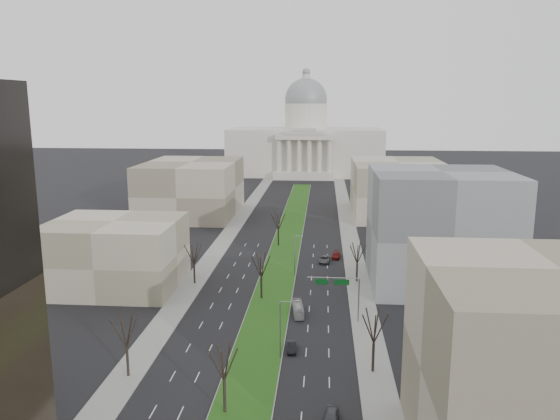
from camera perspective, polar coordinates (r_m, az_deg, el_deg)
The scene contains 25 objects.
ground at distance 146.10m, azimuth 0.61°, elevation -3.80°, with size 600.00×600.00×0.00m, color black.
median at distance 145.10m, azimuth 0.58°, elevation -3.87°, with size 8.00×222.03×0.20m.
sidewalk_left at distance 124.80m, azimuth -8.30°, elevation -6.53°, with size 5.00×330.00×0.15m, color gray.
sidewalk_right at distance 122.03m, azimuth 8.07°, elevation -6.94°, with size 5.00×330.00×0.15m, color gray.
capitol at distance 291.30m, azimuth 2.68°, elevation 6.98°, with size 80.00×46.00×55.00m.
building_beige_left at distance 118.19m, azimuth -16.84°, elevation -4.42°, with size 26.00×22.00×14.00m, color gray.
building_tan_right at distance 63.64m, azimuth 26.49°, elevation -15.06°, with size 26.00×24.00×22.00m, color gray.
building_grey_right at distance 118.21m, azimuth 16.32°, elevation -1.89°, with size 28.00×26.00×24.00m, color slate.
building_far_left at distance 188.44m, azimuth -9.21°, elevation 2.27°, with size 30.00×40.00×18.00m, color gray.
building_far_right at distance 189.68m, azimuth 12.20°, elevation 2.22°, with size 30.00×40.00×18.00m, color gray.
tree_left_mid at distance 80.07m, azimuth -15.82°, elevation -11.94°, with size 5.40×5.40×9.72m.
tree_left_far at distance 116.28m, azimuth -9.01°, elevation -4.41°, with size 5.28×5.28×9.50m.
tree_right_mid at distance 79.35m, azimuth 9.83°, elevation -11.76°, with size 5.52×5.52×9.94m.
tree_right_far at distance 117.28m, azimuth 8.09°, elevation -4.40°, with size 5.04×5.04×9.07m.
tree_median_a at distance 69.18m, azimuth -5.89°, elevation -15.39°, with size 5.40×5.40×9.72m.
tree_median_b at distance 106.05m, azimuth -1.98°, elevation -5.72°, with size 5.40×5.40×9.72m.
tree_median_c at distance 144.59m, azimuth -0.17°, elevation -1.11°, with size 5.40×5.40×9.72m.
streetlamp_median_b at distance 82.90m, azimuth 0.07°, elevation -12.31°, with size 1.90×0.20×9.16m.
streetlamp_median_c at distance 120.55m, azimuth 1.58°, elevation -4.71°, with size 1.90×0.20×9.16m.
mast_arm_signs at distance 96.27m, azimuth 6.63°, elevation -8.14°, with size 9.12×0.24×8.09m.
car_grey_near at distance 70.34m, azimuth 5.38°, elevation -20.73°, with size 1.77×4.39×1.50m, color #44464B.
car_black at distance 87.13m, azimuth 1.20°, elevation -14.08°, with size 1.41×4.03×1.33m, color black.
car_red at distance 135.75m, azimuth 5.89°, elevation -4.74°, with size 1.92×4.73×1.37m, color maroon.
car_grey_far at distance 131.96m, azimuth 4.65°, elevation -5.16°, with size 2.49×5.40×1.50m, color #515459.
box_van at distance 100.69m, azimuth 1.89°, elevation -10.27°, with size 1.70×7.26×2.02m, color silver.
Camera 1 is at (9.74, -20.75, 37.95)m, focal length 35.00 mm.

